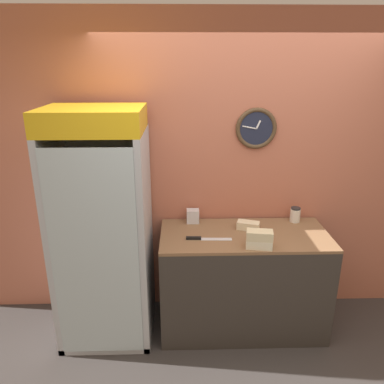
{
  "coord_description": "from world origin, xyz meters",
  "views": [
    {
      "loc": [
        -0.53,
        -1.96,
        2.29
      ],
      "look_at": [
        -0.44,
        0.89,
        1.28
      ],
      "focal_mm": 35.0,
      "sensor_mm": 36.0,
      "label": 1
    }
  ],
  "objects_px": {
    "sandwich_flat_left": "(248,225)",
    "chefs_knife": "(202,239)",
    "condiment_jar": "(295,215)",
    "sandwich_stack_middle": "(260,235)",
    "beverage_cooler": "(104,216)",
    "napkin_dispenser": "(193,216)",
    "sandwich_stack_bottom": "(259,243)"
  },
  "relations": [
    {
      "from": "condiment_jar",
      "to": "napkin_dispenser",
      "type": "relative_size",
      "value": 1.11
    },
    {
      "from": "sandwich_stack_bottom",
      "to": "napkin_dispenser",
      "type": "relative_size",
      "value": 1.81
    },
    {
      "from": "sandwich_stack_bottom",
      "to": "napkin_dispenser",
      "type": "height_order",
      "value": "napkin_dispenser"
    },
    {
      "from": "chefs_knife",
      "to": "sandwich_flat_left",
      "type": "bearing_deg",
      "value": 24.58
    },
    {
      "from": "sandwich_stack_middle",
      "to": "napkin_dispenser",
      "type": "xyz_separation_m",
      "value": [
        -0.5,
        0.5,
        -0.05
      ]
    },
    {
      "from": "condiment_jar",
      "to": "chefs_knife",
      "type": "bearing_deg",
      "value": -158.38
    },
    {
      "from": "beverage_cooler",
      "to": "condiment_jar",
      "type": "distance_m",
      "value": 1.69
    },
    {
      "from": "chefs_knife",
      "to": "condiment_jar",
      "type": "relative_size",
      "value": 2.82
    },
    {
      "from": "condiment_jar",
      "to": "beverage_cooler",
      "type": "bearing_deg",
      "value": -172.52
    },
    {
      "from": "beverage_cooler",
      "to": "napkin_dispenser",
      "type": "xyz_separation_m",
      "value": [
        0.75,
        0.22,
        -0.11
      ]
    },
    {
      "from": "sandwich_stack_middle",
      "to": "napkin_dispenser",
      "type": "bearing_deg",
      "value": 135.03
    },
    {
      "from": "sandwich_stack_middle",
      "to": "beverage_cooler",
      "type": "bearing_deg",
      "value": 167.56
    },
    {
      "from": "sandwich_stack_bottom",
      "to": "sandwich_flat_left",
      "type": "bearing_deg",
      "value": 94.49
    },
    {
      "from": "sandwich_stack_bottom",
      "to": "condiment_jar",
      "type": "relative_size",
      "value": 1.63
    },
    {
      "from": "sandwich_flat_left",
      "to": "napkin_dispenser",
      "type": "height_order",
      "value": "napkin_dispenser"
    },
    {
      "from": "chefs_knife",
      "to": "napkin_dispenser",
      "type": "bearing_deg",
      "value": 101.02
    },
    {
      "from": "sandwich_stack_middle",
      "to": "condiment_jar",
      "type": "xyz_separation_m",
      "value": [
        0.42,
        0.49,
        -0.04
      ]
    },
    {
      "from": "chefs_knife",
      "to": "sandwich_stack_bottom",
      "type": "bearing_deg",
      "value": -19.61
    },
    {
      "from": "sandwich_stack_middle",
      "to": "condiment_jar",
      "type": "distance_m",
      "value": 0.65
    },
    {
      "from": "sandwich_stack_bottom",
      "to": "chefs_knife",
      "type": "height_order",
      "value": "sandwich_stack_bottom"
    },
    {
      "from": "sandwich_flat_left",
      "to": "sandwich_stack_middle",
      "type": "bearing_deg",
      "value": -85.51
    },
    {
      "from": "sandwich_flat_left",
      "to": "chefs_knife",
      "type": "relative_size",
      "value": 0.56
    },
    {
      "from": "sandwich_stack_bottom",
      "to": "sandwich_stack_middle",
      "type": "xyz_separation_m",
      "value": [
        -0.0,
        0.0,
        0.07
      ]
    },
    {
      "from": "sandwich_flat_left",
      "to": "condiment_jar",
      "type": "xyz_separation_m",
      "value": [
        0.45,
        0.15,
        0.03
      ]
    },
    {
      "from": "sandwich_stack_bottom",
      "to": "beverage_cooler",
      "type": "bearing_deg",
      "value": 167.56
    },
    {
      "from": "sandwich_stack_middle",
      "to": "sandwich_flat_left",
      "type": "relative_size",
      "value": 1.03
    },
    {
      "from": "napkin_dispenser",
      "to": "sandwich_stack_bottom",
      "type": "bearing_deg",
      "value": -44.97
    },
    {
      "from": "sandwich_flat_left",
      "to": "napkin_dispenser",
      "type": "relative_size",
      "value": 1.74
    },
    {
      "from": "chefs_knife",
      "to": "sandwich_stack_middle",
      "type": "bearing_deg",
      "value": -19.61
    },
    {
      "from": "sandwich_stack_bottom",
      "to": "condiment_jar",
      "type": "height_order",
      "value": "condiment_jar"
    },
    {
      "from": "condiment_jar",
      "to": "napkin_dispenser",
      "type": "xyz_separation_m",
      "value": [
        -0.92,
        0.01,
        -0.01
      ]
    },
    {
      "from": "sandwich_flat_left",
      "to": "chefs_knife",
      "type": "bearing_deg",
      "value": -155.42
    }
  ]
}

